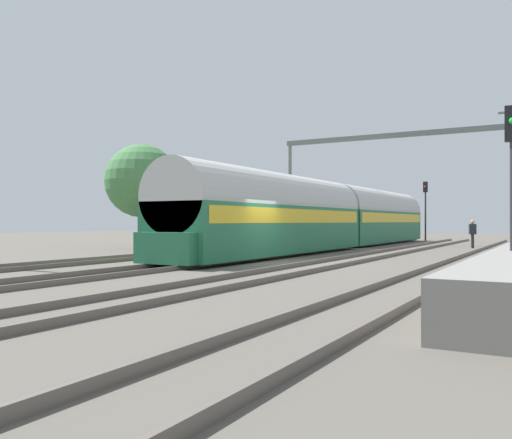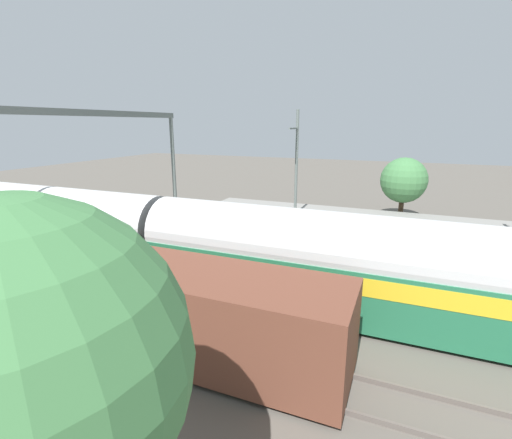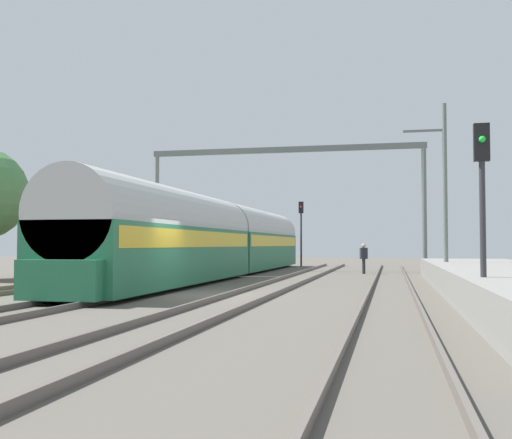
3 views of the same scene
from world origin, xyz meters
name	(u,v)px [view 1 (image 1 of 3)]	position (x,y,z in m)	size (l,w,h in m)	color
ground	(279,263)	(0.00, 0.00, 0.00)	(120.00, 120.00, 0.00)	#58534B
track_far_west	(150,256)	(-6.54, 0.00, 0.08)	(1.52, 60.00, 0.16)	#5E554F
track_west	(232,259)	(-2.18, 0.00, 0.08)	(1.52, 60.00, 0.16)	#5E554F
track_east	(330,263)	(2.18, 0.00, 0.08)	(1.52, 60.00, 0.16)	#5E554F
track_far_east	(452,268)	(6.54, 0.00, 0.08)	(1.52, 60.00, 0.16)	#5E554F
passenger_train	(336,216)	(-2.18, 12.00, 1.97)	(2.93, 32.85, 3.82)	#236B47
freight_car	(253,224)	(-6.54, 9.41, 1.47)	(2.80, 13.00, 2.70)	brown
person_crossing	(473,231)	(5.03, 16.32, 1.03)	(0.46, 0.38, 1.73)	#282828
railway_signal_far	(425,203)	(-0.26, 27.99, 3.21)	(0.36, 0.30, 5.02)	#2D2D33
catenary_gantry	(400,159)	(0.00, 18.75, 5.96)	(17.49, 0.28, 7.86)	slate
tree_west_background	(142,181)	(-12.66, 6.40, 4.12)	(4.48, 4.48, 6.37)	#4C3826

